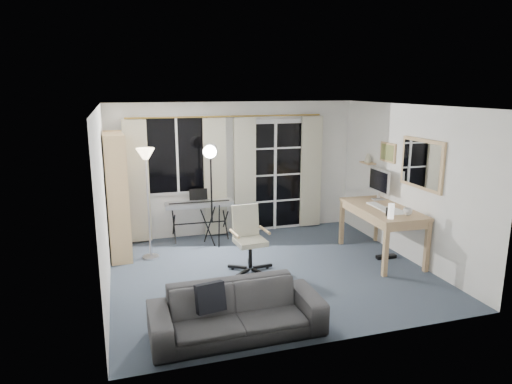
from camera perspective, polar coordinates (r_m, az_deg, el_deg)
floor at (r=6.82m, az=1.74°, el=-9.96°), size 4.50×4.00×0.02m
window at (r=8.06m, az=-9.86°, el=4.59°), size 1.20×0.08×1.40m
french_door at (r=8.55m, az=2.32°, el=2.02°), size 1.32×0.09×2.11m
curtains at (r=8.20m, az=-3.33°, el=2.03°), size 3.60×0.07×2.13m
bookshelf at (r=7.48m, az=-17.24°, el=-0.86°), size 0.35×0.93×1.97m
torchiere_lamp at (r=7.14m, az=-13.56°, el=2.62°), size 0.35×0.35×1.75m
keyboard_piano at (r=8.01m, az=-7.10°, el=-1.61°), size 1.19×0.60×0.85m
studio_light at (r=7.52m, az=-5.71°, el=3.61°), size 0.39×0.39×1.79m
office_chair at (r=6.74m, az=-1.07°, el=-5.03°), size 0.65×0.67×0.97m
desk at (r=7.43m, az=15.50°, el=-2.60°), size 0.82×1.55×0.82m
monitor at (r=7.81m, az=15.15°, el=1.26°), size 0.20×0.59×0.51m
desk_clutter at (r=7.22m, az=15.97°, el=-3.71°), size 0.50×0.92×1.03m
mug at (r=7.04m, az=18.44°, el=-2.24°), size 0.14×0.11×0.13m
wall_mirror at (r=7.11m, az=20.02°, el=3.30°), size 0.04×0.94×0.74m
framed_print at (r=7.84m, az=16.17°, el=4.77°), size 0.03×0.42×0.32m
wall_shelf at (r=8.25m, az=13.80°, el=3.95°), size 0.16×0.30×0.18m
sofa at (r=5.08m, az=-2.48°, el=-13.72°), size 1.88×0.56×0.73m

